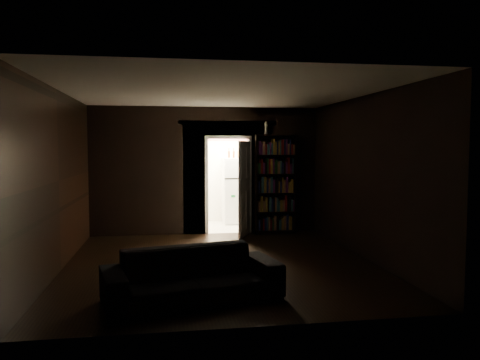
# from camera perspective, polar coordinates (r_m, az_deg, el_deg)

# --- Properties ---
(ground) EXTENTS (5.50, 5.50, 0.00)m
(ground) POSITION_cam_1_polar(r_m,az_deg,el_deg) (7.82, -2.42, -10.17)
(ground) COLOR black
(ground) RESTS_ON ground
(room_walls) EXTENTS (5.02, 5.61, 2.84)m
(room_walls) POSITION_cam_1_polar(r_m,az_deg,el_deg) (8.65, -3.33, 2.46)
(room_walls) COLOR black
(room_walls) RESTS_ON ground
(kitchen_alcove) EXTENTS (2.20, 1.80, 2.60)m
(kitchen_alcove) POSITION_cam_1_polar(r_m,az_deg,el_deg) (11.50, -2.17, 0.49)
(kitchen_alcove) COLOR #B7B39F
(kitchen_alcove) RESTS_ON ground
(sofa) EXTENTS (2.34, 1.41, 0.84)m
(sofa) POSITION_cam_1_polar(r_m,az_deg,el_deg) (5.98, -5.81, -10.48)
(sofa) COLOR black
(sofa) RESTS_ON ground
(bookshelf) EXTENTS (0.94, 0.44, 2.20)m
(bookshelf) POSITION_cam_1_polar(r_m,az_deg,el_deg) (10.43, 4.25, -0.49)
(bookshelf) COLOR black
(bookshelf) RESTS_ON ground
(refrigerator) EXTENTS (0.89, 0.85, 1.65)m
(refrigerator) POSITION_cam_1_polar(r_m,az_deg,el_deg) (11.83, -0.31, -1.28)
(refrigerator) COLOR white
(refrigerator) RESTS_ON ground
(door) EXTENTS (0.39, 0.80, 2.05)m
(door) POSITION_cam_1_polar(r_m,az_deg,el_deg) (10.05, 0.54, -1.07)
(door) COLOR white
(door) RESTS_ON ground
(figurine) EXTENTS (0.10, 0.10, 0.28)m
(figurine) POSITION_cam_1_polar(r_m,az_deg,el_deg) (10.28, 3.19, 6.37)
(figurine) COLOR white
(figurine) RESTS_ON bookshelf
(bottles) EXTENTS (0.62, 0.11, 0.25)m
(bottles) POSITION_cam_1_polar(r_m,az_deg,el_deg) (11.65, -0.19, 3.32)
(bottles) COLOR black
(bottles) RESTS_ON refrigerator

